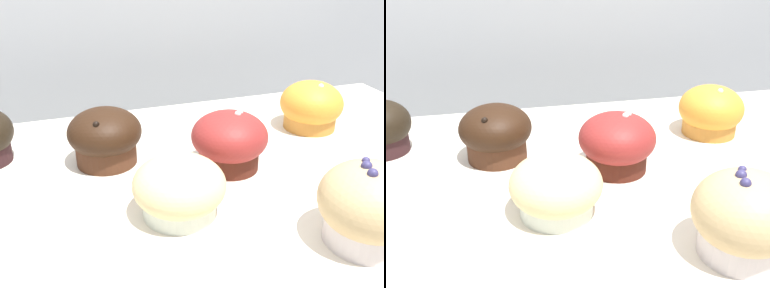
# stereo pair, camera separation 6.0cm
# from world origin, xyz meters

# --- Properties ---
(wall_back) EXTENTS (3.20, 0.10, 1.80)m
(wall_back) POSITION_xyz_m (0.00, 0.60, 0.90)
(wall_back) COLOR #B2B7BC
(wall_back) RESTS_ON ground
(muffin_front_center) EXTENTS (0.11, 0.11, 0.09)m
(muffin_front_center) POSITION_xyz_m (0.07, 0.06, 0.97)
(muffin_front_center) COLOR #471B12
(muffin_front_center) RESTS_ON display_counter
(muffin_back_right) EXTENTS (0.11, 0.11, 0.07)m
(muffin_back_right) POSITION_xyz_m (-0.03, -0.03, 0.96)
(muffin_back_right) COLOR silver
(muffin_back_right) RESTS_ON display_counter
(muffin_front_left) EXTENTS (0.10, 0.10, 0.08)m
(muffin_front_left) POSITION_xyz_m (0.26, 0.14, 0.96)
(muffin_front_left) COLOR #CA8132
(muffin_front_left) RESTS_ON display_counter
(muffin_front_right) EXTENTS (0.10, 0.10, 0.08)m
(muffin_front_right) POSITION_xyz_m (-0.09, 0.13, 0.97)
(muffin_front_right) COLOR #482818
(muffin_front_right) RESTS_ON display_counter
(muffin_back_center) EXTENTS (0.11, 0.11, 0.10)m
(muffin_back_center) POSITION_xyz_m (0.14, -0.15, 0.97)
(muffin_back_center) COLOR silver
(muffin_back_center) RESTS_ON display_counter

